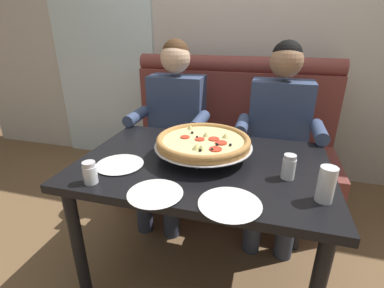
% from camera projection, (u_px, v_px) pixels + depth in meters
% --- Properties ---
extents(ground_plane, '(16.00, 16.00, 0.00)m').
position_uv_depth(ground_plane, '(201.00, 269.00, 1.68)').
color(ground_plane, brown).
extents(back_wall_with_window, '(6.00, 0.12, 2.80)m').
position_uv_depth(back_wall_with_window, '(243.00, 20.00, 2.43)').
color(back_wall_with_window, beige).
rests_on(back_wall_with_window, ground_plane).
extents(window_panel, '(1.10, 0.02, 2.80)m').
position_uv_depth(window_panel, '(99.00, 21.00, 2.71)').
color(window_panel, white).
rests_on(window_panel, ground_plane).
extents(booth_bench, '(1.65, 0.78, 1.13)m').
position_uv_depth(booth_bench, '(227.00, 151.00, 2.31)').
color(booth_bench, brown).
rests_on(booth_bench, ground_plane).
extents(dining_table, '(1.23, 0.82, 0.72)m').
position_uv_depth(dining_table, '(202.00, 177.00, 1.44)').
color(dining_table, black).
rests_on(dining_table, ground_plane).
extents(diner_left, '(0.54, 0.64, 1.27)m').
position_uv_depth(diner_left, '(173.00, 121.00, 2.05)').
color(diner_left, '#2D3342').
rests_on(diner_left, ground_plane).
extents(diner_right, '(0.54, 0.64, 1.27)m').
position_uv_depth(diner_right, '(278.00, 130.00, 1.86)').
color(diner_right, '#2D3342').
rests_on(diner_right, ground_plane).
extents(pizza, '(0.50, 0.50, 0.12)m').
position_uv_depth(pizza, '(203.00, 141.00, 1.42)').
color(pizza, silver).
rests_on(pizza, dining_table).
extents(shaker_parmesan, '(0.06, 0.06, 0.10)m').
position_uv_depth(shaker_parmesan, '(90.00, 174.00, 1.20)').
color(shaker_parmesan, white).
rests_on(shaker_parmesan, dining_table).
extents(shaker_oregano, '(0.06, 0.06, 0.11)m').
position_uv_depth(shaker_oregano, '(289.00, 168.00, 1.23)').
color(shaker_oregano, white).
rests_on(shaker_oregano, dining_table).
extents(plate_near_left, '(0.24, 0.24, 0.02)m').
position_uv_depth(plate_near_left, '(230.00, 203.00, 1.06)').
color(plate_near_left, white).
rests_on(plate_near_left, dining_table).
extents(plate_near_right, '(0.23, 0.23, 0.02)m').
position_uv_depth(plate_near_right, '(120.00, 163.00, 1.36)').
color(plate_near_right, white).
rests_on(plate_near_right, dining_table).
extents(plate_far_side, '(0.23, 0.23, 0.02)m').
position_uv_depth(plate_far_side, '(155.00, 192.00, 1.12)').
color(plate_far_side, white).
rests_on(plate_far_side, dining_table).
extents(drinking_glass, '(0.07, 0.07, 0.14)m').
position_uv_depth(drinking_glass, '(326.00, 186.00, 1.06)').
color(drinking_glass, silver).
rests_on(drinking_glass, dining_table).
extents(patio_chair, '(0.43, 0.43, 0.86)m').
position_uv_depth(patio_chair, '(132.00, 97.00, 3.54)').
color(patio_chair, black).
rests_on(patio_chair, ground_plane).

